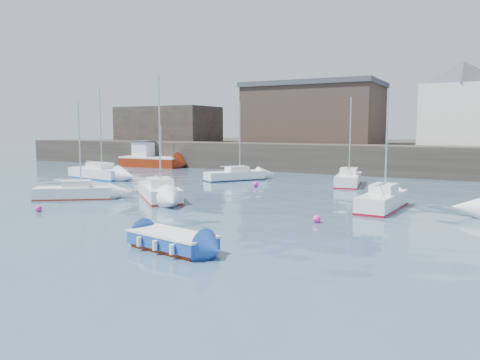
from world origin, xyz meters
The scene contains 17 objects.
water centered at (0.00, 0.00, 0.00)m, with size 220.00×220.00×0.00m, color #2D4760.
quay_wall centered at (0.00, 35.00, 1.50)m, with size 90.00×5.00×3.00m, color #28231E.
land_strip centered at (0.00, 53.00, 1.40)m, with size 90.00×32.00×2.80m, color #28231E.
bldg_east_d centered at (11.00, 41.50, 7.36)m, with size 11.14×11.14×8.95m.
warehouse centered at (-6.00, 43.00, 6.62)m, with size 16.40×10.40×7.60m.
bldg_west centered at (-28.00, 42.00, 5.30)m, with size 14.00×8.00×5.00m.
blue_dinghy centered at (3.04, 0.66, 0.40)m, with size 3.96×2.28×0.71m.
fishing_boat centered at (-23.03, 31.48, 0.99)m, with size 7.95×3.48×5.14m.
sailboat_a centered at (-10.78, 8.37, 0.46)m, with size 5.03×4.22×6.53m.
sailboat_b centered at (-5.66, 11.03, 0.53)m, with size 5.98×5.72×8.08m.
sailboat_c centered at (8.44, 14.01, 0.54)m, with size 2.11×5.49×7.08m.
sailboat_e centered at (-18.79, 18.60, 0.55)m, with size 6.80×3.06×8.45m.
sailboat_f centered at (3.54, 24.67, 0.52)m, with size 2.80×5.89×7.36m.
sailboat_h centered at (-6.65, 23.43, 0.46)m, with size 4.59×5.55×7.11m.
buoy_near centered at (-8.81, 3.94, 0.00)m, with size 0.39×0.39×0.39m, color #FB21A6.
buoy_mid centered at (6.31, 8.47, 0.00)m, with size 0.41×0.41×0.41m, color #FB21A6.
buoy_far centered at (-2.86, 20.08, 0.00)m, with size 0.46×0.46×0.46m, color #FB21A6.
Camera 1 is at (13.86, -13.93, 4.80)m, focal length 35.00 mm.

